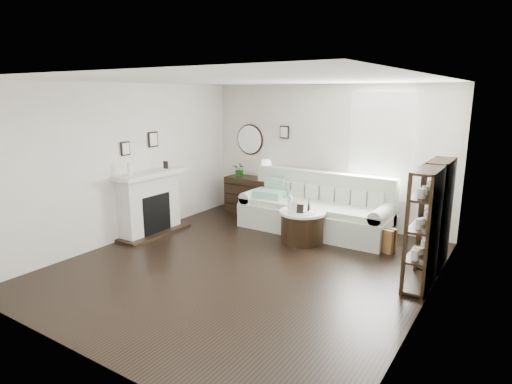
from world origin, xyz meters
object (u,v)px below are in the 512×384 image
Objects in this scene: drum_table at (302,226)px; pedestal_table at (302,214)px; sofa at (316,212)px; dresser at (253,195)px.

drum_table is 1.38× the size of pedestal_table.
sofa reaches higher than drum_table.
sofa reaches higher than pedestal_table.
sofa is 1.70m from dresser.
drum_table is (0.07, -0.69, -0.08)m from sofa.
pedestal_table is at bearing -81.62° from sofa.
dresser is 2.13m from pedestal_table.
sofa is 0.81m from pedestal_table.
drum_table is at bearing -31.73° from dresser.
dresser is 1.45× the size of drum_table.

